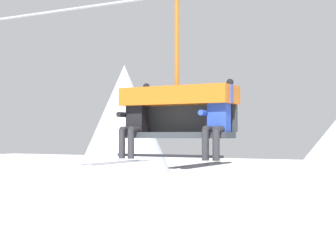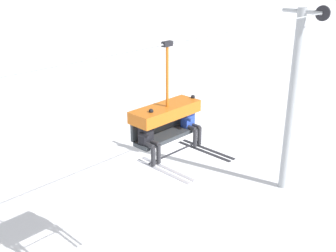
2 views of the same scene
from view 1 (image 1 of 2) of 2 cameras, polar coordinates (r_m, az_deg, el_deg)
name	(u,v)px [view 1 (image 1 of 2)]	position (r m, az deg, el deg)	size (l,w,h in m)	color
mountain_peak_west	(124,118)	(73.83, -4.87, 0.89)	(13.26, 13.26, 15.22)	silver
chairlift_chair	(179,104)	(8.59, 1.20, 2.44)	(1.93, 0.74, 2.76)	#33383D
skier_black	(133,121)	(8.76, -3.85, 0.52)	(0.48, 1.70, 1.34)	black
skier_blue	(216,120)	(8.08, 5.37, 0.65)	(0.48, 1.70, 1.34)	#2847B7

